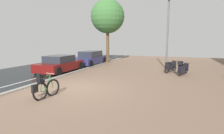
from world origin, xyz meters
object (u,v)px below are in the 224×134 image
Objects in this scene: parked_car_far at (90,58)px; street_tree at (108,17)px; scooter_near at (182,68)px; lamp_post at (168,30)px; parked_car_near at (60,64)px; scooter_mid at (170,67)px; bicycle_foreground at (45,88)px.

street_tree is (0.98, 2.22, 4.20)m from parked_car_far.
lamp_post reaches higher than scooter_near.
scooter_near is at bearing 11.44° from parked_car_near.
street_tree is at bearing 66.16° from parked_car_far.
street_tree is at bearing 147.52° from scooter_mid.
parked_car_far is (0.25, 4.57, 0.05)m from parked_car_near.
scooter_near is 0.45× the size of parked_car_near.
lamp_post is at bearing 28.59° from parked_car_near.
bicycle_foreground is at bearing -114.48° from lamp_post.
scooter_near is at bearing 52.54° from bicycle_foreground.
parked_car_near is 0.69× the size of lamp_post.
street_tree is at bearing 79.68° from parked_car_near.
scooter_near is 0.42× the size of parked_car_far.
lamp_post reaches higher than scooter_mid.
scooter_near is at bearing -18.64° from parked_car_far.
bicycle_foreground reaches higher than scooter_mid.
scooter_mid is at bearing -76.98° from lamp_post.
parked_car_far is 7.65m from lamp_post.
scooter_mid is at bearing 18.55° from parked_car_near.
bicycle_foreground is 10.37m from parked_car_far.
scooter_near is 9.96m from street_tree.
scooter_mid is 0.40× the size of parked_car_far.
scooter_mid is 0.42× the size of parked_car_near.
parked_car_near is at bearing 120.30° from bicycle_foreground.
parked_car_far is at bearing 86.81° from parked_car_near.
lamp_post reaches higher than parked_car_far.
bicycle_foreground is 0.25× the size of lamp_post.
lamp_post is (7.45, 4.06, 2.58)m from parked_car_near.
bicycle_foreground is at bearing -120.09° from scooter_mid.
street_tree reaches higher than bicycle_foreground.
lamp_post is at bearing 116.70° from scooter_near.
parked_car_near is (-3.15, 5.39, 0.19)m from bicycle_foreground.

